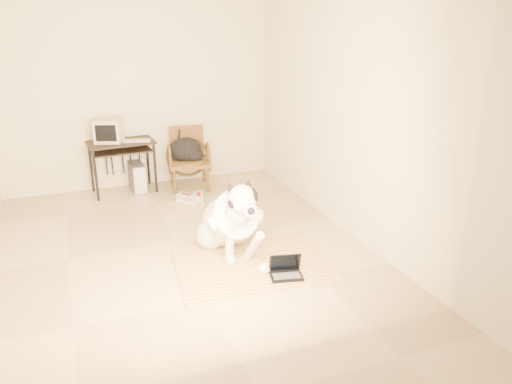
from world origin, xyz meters
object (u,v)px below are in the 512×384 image
crt_monitor (109,130)px  backpack (187,151)px  pc_tower (137,177)px  computer_desk (121,149)px  dog (231,221)px  rattan_chair (189,158)px  laptop (286,270)px

crt_monitor → backpack: size_ratio=0.92×
crt_monitor → pc_tower: bearing=-4.3°
computer_desk → backpack: (0.91, -0.16, -0.08)m
crt_monitor → pc_tower: (0.34, -0.03, -0.72)m
computer_desk → pc_tower: 0.49m
dog → backpack: 2.29m
rattan_chair → dog: bearing=-92.9°
backpack → pc_tower: bearing=165.3°
laptop → computer_desk: bearing=110.4°
dog → backpack: bearing=88.0°
crt_monitor → laptop: bearing=-67.6°
dog → rattan_chair: 2.34m
crt_monitor → rattan_chair: (1.09, -0.16, -0.48)m
pc_tower → crt_monitor: bearing=175.7°
pc_tower → backpack: backpack is taller
rattan_chair → backpack: size_ratio=1.81×
crt_monitor → rattan_chair: bearing=-8.3°
dog → computer_desk: dog is taller
computer_desk → pc_tower: bearing=8.6°
crt_monitor → backpack: crt_monitor is taller
crt_monitor → computer_desk: bearing=-20.5°
laptop → pc_tower: bearing=107.2°
laptop → crt_monitor: (-1.32, 3.20, 0.85)m
pc_tower → backpack: (0.72, -0.19, 0.37)m
rattan_chair → backpack: (-0.04, -0.05, 0.13)m
dog → backpack: (0.08, 2.28, 0.19)m
pc_tower → backpack: size_ratio=0.90×
rattan_chair → backpack: rattan_chair is taller
computer_desk → crt_monitor: crt_monitor is taller
dog → backpack: dog is taller
computer_desk → backpack: 0.93m
laptop → computer_desk: 3.41m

